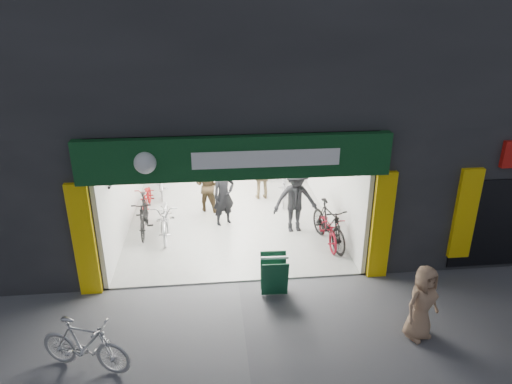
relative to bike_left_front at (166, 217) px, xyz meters
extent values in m
plane|color=#56565B|center=(1.80, -2.56, -0.53)|extent=(60.00, 60.00, 0.00)
cube|color=#232326|center=(2.80, 2.44, 5.22)|extent=(16.00, 10.00, 4.50)
cube|color=#232326|center=(-3.70, 2.44, 1.22)|extent=(5.00, 10.00, 3.50)
cube|color=#232326|center=(7.80, 2.44, 1.22)|extent=(6.00, 10.00, 3.50)
cube|color=#9E9E99|center=(1.80, 1.44, -0.51)|extent=(6.00, 8.00, 0.04)
cube|color=silver|center=(1.80, 5.54, 1.07)|extent=(6.00, 0.20, 3.20)
cube|color=silver|center=(-1.15, 1.44, 1.07)|extent=(0.10, 8.00, 3.20)
cube|color=silver|center=(4.75, 1.44, 1.07)|extent=(0.10, 8.00, 3.20)
cube|color=white|center=(1.80, 1.44, 2.72)|extent=(6.00, 8.00, 0.10)
cube|color=black|center=(1.80, -2.46, 2.82)|extent=(6.00, 0.30, 0.30)
cube|color=#0C381C|center=(1.80, -2.68, 2.52)|extent=(6.40, 0.25, 0.90)
cube|color=white|center=(2.40, -2.82, 2.52)|extent=(3.00, 0.02, 0.35)
cube|color=yellow|center=(-1.45, -2.62, 0.77)|extent=(0.45, 0.12, 2.60)
cube|color=yellow|center=(5.05, -2.62, 0.77)|extent=(0.45, 0.12, 2.60)
cube|color=yellow|center=(7.00, -2.62, 0.97)|extent=(0.50, 0.12, 2.20)
cylinder|color=black|center=(-1.02, 0.84, 1.57)|extent=(0.06, 5.00, 0.06)
cube|color=silver|center=(3.60, 3.94, -0.03)|extent=(1.40, 0.60, 1.00)
cube|color=white|center=(1.80, -1.36, 2.65)|extent=(1.30, 0.35, 0.04)
cube|color=white|center=(1.80, 0.44, 2.65)|extent=(1.30, 0.35, 0.04)
cube|color=white|center=(1.80, 2.24, 2.65)|extent=(1.30, 0.35, 0.04)
cube|color=white|center=(1.80, 4.04, 2.65)|extent=(1.30, 0.35, 0.04)
imported|color=#B6B6BB|center=(0.00, 0.00, 0.00)|extent=(0.79, 2.04, 1.05)
imported|color=black|center=(-0.61, 0.19, 0.01)|extent=(0.57, 1.82, 1.08)
imported|color=maroon|center=(-0.70, 1.71, -0.10)|extent=(0.57, 1.63, 0.85)
imported|color=#A9A9AD|center=(-0.41, 2.92, 0.01)|extent=(0.78, 1.84, 1.07)
imported|color=black|center=(4.30, -1.00, 0.06)|extent=(0.91, 2.02, 1.17)
imported|color=maroon|center=(4.30, -0.95, -0.08)|extent=(0.61, 1.69, 0.88)
imported|color=#B2B2B7|center=(3.60, 1.93, -0.04)|extent=(0.78, 1.67, 0.97)
imported|color=#B3B2B7|center=(-1.00, -4.95, -0.02)|extent=(1.76, 1.04, 1.02)
imported|color=black|center=(1.62, 0.46, 0.39)|extent=(0.80, 0.70, 1.84)
imported|color=#3E301C|center=(1.17, 1.49, 0.33)|extent=(1.03, 0.94, 1.71)
imported|color=black|center=(3.56, -0.18, 0.44)|extent=(1.30, 0.81, 1.93)
imported|color=#927B55|center=(2.93, 2.21, 0.32)|extent=(1.01, 0.46, 1.69)
imported|color=#9B765A|center=(5.10, -4.75, 0.23)|extent=(0.87, 0.74, 1.52)
cube|color=#0F3D26|center=(2.55, -3.25, -0.06)|extent=(0.58, 0.24, 0.87)
cube|color=#0F3D26|center=(2.57, -2.87, -0.06)|extent=(0.58, 0.24, 0.87)
cube|color=white|center=(2.56, -3.06, 0.37)|extent=(0.60, 0.08, 0.05)
camera|label=1|loc=(1.26, -11.47, 5.38)|focal=32.00mm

